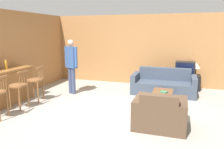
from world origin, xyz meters
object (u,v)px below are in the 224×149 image
object	(u,v)px
armchair_near	(160,114)
tv_unit	(184,82)
tv	(185,68)
couch_far	(163,85)
bottle	(6,64)
table_lamp	(196,66)
bar_chair_far	(36,82)
bar_chair_mid	(19,88)
person_by_window	(71,63)
book_on_table	(164,92)
coffee_table	(162,94)

from	to	relation	value
armchair_near	tv_unit	world-z (taller)	armchair_near
tv	couch_far	bearing A→B (deg)	-129.07
bottle	table_lamp	xyz separation A→B (m)	(5.07, 3.06, -0.26)
bar_chair_far	armchair_near	bearing A→B (deg)	-11.71
bar_chair_mid	couch_far	bearing A→B (deg)	37.16
bar_chair_mid	tv_unit	size ratio (longest dim) A/B	0.97
tv_unit	bottle	xyz separation A→B (m)	(-4.72, -3.06, 0.84)
couch_far	tv	world-z (taller)	tv
armchair_near	tv_unit	size ratio (longest dim) A/B	1.02
person_by_window	couch_far	bearing A→B (deg)	17.70
book_on_table	bar_chair_mid	bearing A→B (deg)	-159.86
bar_chair_mid	couch_far	distance (m)	4.31
person_by_window	coffee_table	bearing A→B (deg)	-7.52
bottle	book_on_table	bearing A→B (deg)	13.12
couch_far	armchair_near	distance (m)	2.65
couch_far	book_on_table	xyz separation A→B (m)	(0.12, -1.30, 0.12)
bar_chair_far	couch_far	distance (m)	3.93
bar_chair_mid	armchair_near	size ratio (longest dim) A/B	0.95
bar_chair_far	table_lamp	size ratio (longest dim) A/B	2.32
armchair_near	tv_unit	distance (m)	3.47
bar_chair_far	person_by_window	xyz separation A→B (m)	(0.61, 1.01, 0.43)
tv	book_on_table	size ratio (longest dim) A/B	3.00
tv	person_by_window	bearing A→B (deg)	-154.01
armchair_near	coffee_table	xyz separation A→B (m)	(-0.07, 1.37, 0.04)
tv_unit	book_on_table	bearing A→B (deg)	-104.03
bar_chair_mid	bar_chair_far	size ratio (longest dim) A/B	1.00
bar_chair_far	couch_far	size ratio (longest dim) A/B	0.51
tv	table_lamp	world-z (taller)	tv
armchair_near	book_on_table	size ratio (longest dim) A/B	4.99
tv_unit	book_on_table	xyz separation A→B (m)	(-0.52, -2.09, 0.15)
bar_chair_far	tv	world-z (taller)	bar_chair_far
table_lamp	tv_unit	bearing A→B (deg)	-180.00
bar_chair_mid	table_lamp	distance (m)	5.58
coffee_table	tv	size ratio (longest dim) A/B	1.47
bar_chair_far	bottle	xyz separation A→B (m)	(-0.65, -0.37, 0.54)
coffee_table	person_by_window	size ratio (longest dim) A/B	0.54
armchair_near	table_lamp	bearing A→B (deg)	76.12
coffee_table	tv	bearing A→B (deg)	74.76
tv	table_lamp	bearing A→B (deg)	0.49
book_on_table	table_lamp	distance (m)	2.30
tv_unit	bottle	world-z (taller)	bottle
person_by_window	bar_chair_far	bearing A→B (deg)	-121.25
couch_far	table_lamp	size ratio (longest dim) A/B	4.57
tv_unit	book_on_table	distance (m)	2.16
couch_far	bottle	bearing A→B (deg)	-150.83
couch_far	bottle	world-z (taller)	bottle
bar_chair_far	tv_unit	xyz separation A→B (m)	(4.07, 2.70, -0.30)
tv	person_by_window	size ratio (longest dim) A/B	0.37
book_on_table	table_lamp	xyz separation A→B (m)	(0.88, 2.09, 0.43)
couch_far	armchair_near	bearing A→B (deg)	-86.91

